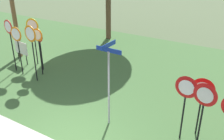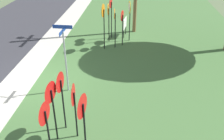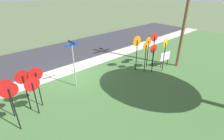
# 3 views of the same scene
# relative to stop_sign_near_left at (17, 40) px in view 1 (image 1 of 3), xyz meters

# --- Properties ---
(grass_median) EXTENTS (44.00, 12.00, 0.04)m
(grass_median) POSITION_rel_stop_sign_near_left_xyz_m (5.36, 3.05, -1.81)
(grass_median) COLOR #3D6033
(grass_median) RESTS_ON ground_plane
(stop_sign_near_left) EXTENTS (0.71, 0.10, 2.47)m
(stop_sign_near_left) POSITION_rel_stop_sign_near_left_xyz_m (0.00, 0.00, 0.00)
(stop_sign_near_left) COLOR black
(stop_sign_near_left) RESTS_ON grass_median
(stop_sign_near_right) EXTENTS (0.75, 0.16, 2.58)m
(stop_sign_near_right) POSITION_rel_stop_sign_near_left_xyz_m (-0.29, 1.31, 0.09)
(stop_sign_near_right) COLOR black
(stop_sign_near_right) RESTS_ON grass_median
(stop_sign_far_left) EXTENTS (0.76, 0.12, 2.75)m
(stop_sign_far_left) POSITION_rel_stop_sign_near_left_xyz_m (1.19, -0.16, 0.22)
(stop_sign_far_left) COLOR black
(stop_sign_far_left) RESTS_ON grass_median
(stop_sign_far_center) EXTENTS (0.69, 0.13, 2.71)m
(stop_sign_far_center) POSITION_rel_stop_sign_near_left_xyz_m (-0.62, 0.10, 0.17)
(stop_sign_far_center) COLOR black
(stop_sign_far_center) RESTS_ON grass_median
(stop_sign_far_right) EXTENTS (0.62, 0.10, 2.41)m
(stop_sign_far_right) POSITION_rel_stop_sign_near_left_xyz_m (0.92, 0.48, -0.07)
(stop_sign_far_right) COLOR black
(stop_sign_far_right) RESTS_ON grass_median
(stop_sign_center_tall) EXTENTS (0.65, 0.14, 2.22)m
(stop_sign_center_tall) POSITION_rel_stop_sign_near_left_xyz_m (0.53, 0.90, -0.20)
(stop_sign_center_tall) COLOR black
(stop_sign_center_tall) RESTS_ON grass_median
(yield_sign_near_left) EXTENTS (0.72, 0.17, 2.30)m
(yield_sign_near_left) POSITION_rel_stop_sign_near_left_xyz_m (9.01, -0.85, -0.09)
(yield_sign_near_left) COLOR black
(yield_sign_near_left) RESTS_ON grass_median
(yield_sign_far_left) EXTENTS (0.76, 0.11, 2.13)m
(yield_sign_far_left) POSITION_rel_stop_sign_near_left_xyz_m (8.82, -0.18, -0.22)
(yield_sign_far_left) COLOR black
(yield_sign_far_left) RESTS_ON grass_median
(yield_sign_center) EXTENTS (0.73, 0.12, 2.32)m
(yield_sign_center) POSITION_rel_stop_sign_near_left_xyz_m (8.43, -0.70, -0.07)
(yield_sign_center) COLOR black
(yield_sign_center) RESTS_ON grass_median
(street_name_post) EXTENTS (0.96, 0.82, 3.08)m
(street_name_post) POSITION_rel_stop_sign_near_left_xyz_m (5.95, -1.19, 0.03)
(street_name_post) COLOR #9EA0A8
(street_name_post) RESTS_ON grass_median
(notice_board) EXTENTS (1.09, 0.17, 1.25)m
(notice_board) POSITION_rel_stop_sign_near_left_xyz_m (-1.07, 1.00, -0.96)
(notice_board) COLOR black
(notice_board) RESTS_ON grass_median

